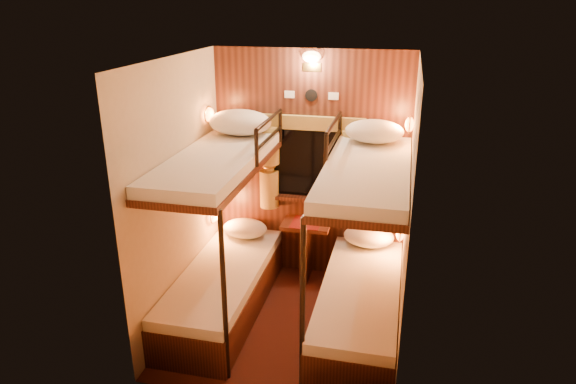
% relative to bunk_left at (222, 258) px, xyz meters
% --- Properties ---
extents(floor, '(2.10, 2.10, 0.00)m').
position_rel_bunk_left_xyz_m(floor, '(0.65, -0.07, -0.56)').
color(floor, '#34120E').
rests_on(floor, ground).
extents(ceiling, '(2.10, 2.10, 0.00)m').
position_rel_bunk_left_xyz_m(ceiling, '(0.65, -0.07, 1.84)').
color(ceiling, silver).
rests_on(ceiling, wall_back).
extents(wall_back, '(2.40, 0.00, 2.40)m').
position_rel_bunk_left_xyz_m(wall_back, '(0.65, 0.98, 0.64)').
color(wall_back, '#C6B293').
rests_on(wall_back, floor).
extents(wall_front, '(2.40, 0.00, 2.40)m').
position_rel_bunk_left_xyz_m(wall_front, '(0.65, -1.12, 0.64)').
color(wall_front, '#C6B293').
rests_on(wall_front, floor).
extents(wall_left, '(0.00, 2.40, 2.40)m').
position_rel_bunk_left_xyz_m(wall_left, '(-0.35, -0.07, 0.64)').
color(wall_left, '#C6B293').
rests_on(wall_left, floor).
extents(wall_right, '(0.00, 2.40, 2.40)m').
position_rel_bunk_left_xyz_m(wall_right, '(1.65, -0.07, 0.64)').
color(wall_right, '#C6B293').
rests_on(wall_right, floor).
extents(back_panel, '(2.00, 0.03, 2.40)m').
position_rel_bunk_left_xyz_m(back_panel, '(0.65, 0.97, 0.64)').
color(back_panel, black).
rests_on(back_panel, floor).
extents(bunk_left, '(0.72, 1.90, 1.82)m').
position_rel_bunk_left_xyz_m(bunk_left, '(0.00, 0.00, 0.00)').
color(bunk_left, black).
rests_on(bunk_left, floor).
extents(bunk_right, '(0.72, 1.90, 1.82)m').
position_rel_bunk_left_xyz_m(bunk_right, '(1.30, 0.00, 0.00)').
color(bunk_right, black).
rests_on(bunk_right, floor).
extents(window, '(1.00, 0.12, 0.79)m').
position_rel_bunk_left_xyz_m(window, '(0.65, 0.94, 0.62)').
color(window, black).
rests_on(window, back_panel).
extents(curtains, '(1.10, 0.22, 1.00)m').
position_rel_bunk_left_xyz_m(curtains, '(0.65, 0.90, 0.71)').
color(curtains, olive).
rests_on(curtains, back_panel).
extents(back_fixtures, '(0.54, 0.09, 0.48)m').
position_rel_bunk_left_xyz_m(back_fixtures, '(0.65, 0.93, 1.69)').
color(back_fixtures, black).
rests_on(back_fixtures, back_panel).
extents(reading_lamps, '(2.00, 0.20, 1.25)m').
position_rel_bunk_left_xyz_m(reading_lamps, '(0.65, 0.63, 0.68)').
color(reading_lamps, orange).
rests_on(reading_lamps, wall_left).
extents(table, '(0.50, 0.34, 0.66)m').
position_rel_bunk_left_xyz_m(table, '(0.65, 0.78, -0.14)').
color(table, '#502412').
rests_on(table, floor).
extents(bottle_left, '(0.07, 0.07, 0.26)m').
position_rel_bunk_left_xyz_m(bottle_left, '(0.68, 0.83, 0.20)').
color(bottle_left, '#99BFE5').
rests_on(bottle_left, table).
extents(bottle_right, '(0.06, 0.06, 0.22)m').
position_rel_bunk_left_xyz_m(bottle_right, '(0.74, 0.79, 0.19)').
color(bottle_right, '#99BFE5').
rests_on(bottle_right, table).
extents(sachet_a, '(0.09, 0.08, 0.01)m').
position_rel_bunk_left_xyz_m(sachet_a, '(0.86, 0.79, 0.09)').
color(sachet_a, silver).
rests_on(sachet_a, table).
extents(sachet_b, '(0.09, 0.07, 0.01)m').
position_rel_bunk_left_xyz_m(sachet_b, '(0.75, 0.77, 0.09)').
color(sachet_b, silver).
rests_on(sachet_b, table).
extents(pillow_lower_left, '(0.48, 0.34, 0.19)m').
position_rel_bunk_left_xyz_m(pillow_lower_left, '(-0.00, 0.71, -0.01)').
color(pillow_lower_left, white).
rests_on(pillow_lower_left, bunk_left).
extents(pillow_lower_right, '(0.51, 0.37, 0.20)m').
position_rel_bunk_left_xyz_m(pillow_lower_right, '(1.30, 0.80, -0.00)').
color(pillow_lower_right, white).
rests_on(pillow_lower_right, bunk_right).
extents(pillow_upper_left, '(0.62, 0.45, 0.25)m').
position_rel_bunk_left_xyz_m(pillow_upper_left, '(-0.00, 0.66, 1.15)').
color(pillow_upper_left, white).
rests_on(pillow_upper_left, bunk_left).
extents(pillow_upper_right, '(0.54, 0.39, 0.21)m').
position_rel_bunk_left_xyz_m(pillow_upper_right, '(1.30, 0.65, 1.14)').
color(pillow_upper_right, white).
rests_on(pillow_upper_right, bunk_right).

